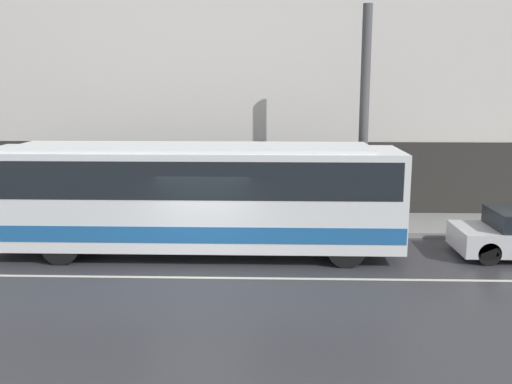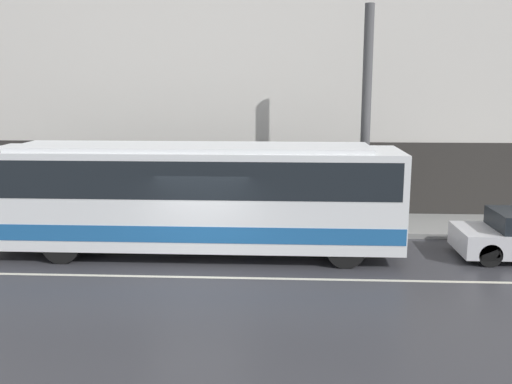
{
  "view_description": "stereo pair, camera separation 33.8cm",
  "coord_description": "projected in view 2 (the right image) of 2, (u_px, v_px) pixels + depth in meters",
  "views": [
    {
      "loc": [
        1.87,
        -13.9,
        4.92
      ],
      "look_at": [
        1.37,
        2.13,
        1.85
      ],
      "focal_mm": 40.0,
      "sensor_mm": 36.0,
      "label": 1
    },
    {
      "loc": [
        2.2,
        -13.89,
        4.92
      ],
      "look_at": [
        1.37,
        2.13,
        1.85
      ],
      "focal_mm": 40.0,
      "sensor_mm": 36.0,
      "label": 2
    }
  ],
  "objects": [
    {
      "name": "transit_bus",
      "position": [
        193.0,
        193.0,
        16.43
      ],
      "size": [
        11.83,
        2.59,
        3.19
      ],
      "color": "white",
      "rests_on": "ground_plane"
    },
    {
      "name": "pedestrian_waiting",
      "position": [
        253.0,
        197.0,
        20.51
      ],
      "size": [
        0.36,
        0.36,
        1.56
      ],
      "color": "navy",
      "rests_on": "sidewalk"
    },
    {
      "name": "sidewalk",
      "position": [
        222.0,
        223.0,
        20.02
      ],
      "size": [
        60.0,
        2.98,
        0.17
      ],
      "color": "gray",
      "rests_on": "ground_plane"
    },
    {
      "name": "ground_plane",
      "position": [
        199.0,
        277.0,
        14.66
      ],
      "size": [
        60.0,
        60.0,
        0.0
      ],
      "primitive_type": "plane",
      "color": "#333338"
    },
    {
      "name": "lane_stripe",
      "position": [
        199.0,
        277.0,
        14.66
      ],
      "size": [
        54.0,
        0.14,
        0.01
      ],
      "color": "beige",
      "rests_on": "ground_plane"
    },
    {
      "name": "utility_pole_near",
      "position": [
        366.0,
        121.0,
        18.06
      ],
      "size": [
        0.3,
        0.3,
        7.15
      ],
      "color": "#4C4C4F",
      "rests_on": "sidewalk"
    },
    {
      "name": "building_facade",
      "position": [
        225.0,
        62.0,
        20.58
      ],
      "size": [
        60.0,
        0.35,
        11.72
      ],
      "color": "silver",
      "rests_on": "ground_plane"
    }
  ]
}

